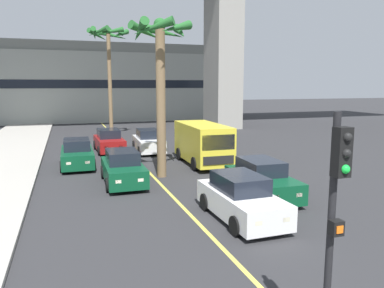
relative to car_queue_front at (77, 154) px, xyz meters
The scene contains 12 objects.
lane_stripe_center 3.63m from the car_queue_front, ahead, with size 0.14×56.00×0.01m, color #DBCC4C.
pier_building_backdrop 29.67m from the car_queue_front, 83.04° to the left, with size 36.27×8.04×9.76m.
car_queue_front is the anchor object (origin of this frame).
car_queue_second 5.95m from the car_queue_front, 35.59° to the left, with size 1.94×4.16×1.56m.
car_queue_third 11.06m from the car_queue_front, 50.42° to the right, with size 1.94×4.15×1.56m.
car_queue_fourth 4.99m from the car_queue_front, 63.14° to the left, with size 1.94×4.15×1.56m.
car_queue_fifth 4.92m from the car_queue_front, 66.94° to the right, with size 1.87×4.12×1.56m.
car_queue_sixth 11.77m from the car_queue_front, 64.40° to the right, with size 1.90×4.13×1.56m.
delivery_van 7.18m from the car_queue_front, 12.85° to the right, with size 2.24×5.29×2.36m.
traffic_light_median_near 17.78m from the car_queue_front, 78.82° to the right, with size 0.24×0.37×4.20m.
palm_tree_near_median 13.96m from the car_queue_front, 74.38° to the left, with size 3.59×3.57×9.44m.
palm_tree_mid_median 7.53m from the car_queue_front, 43.86° to the right, with size 3.03×3.14×7.76m.
Camera 1 is at (-4.04, 1.91, 4.60)m, focal length 35.29 mm.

